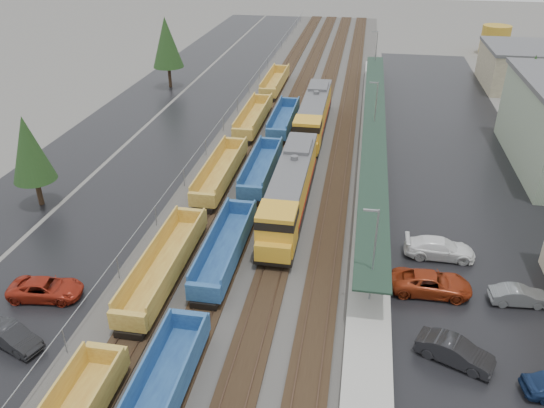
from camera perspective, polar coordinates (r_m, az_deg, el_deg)
The scene contains 21 objects.
ballast_strip at distance 75.21m, azimuth 3.44°, elevation 9.52°, with size 20.00×160.00×0.08m, color #302D2B.
trackbed at distance 75.18m, azimuth 3.44°, elevation 9.60°, with size 14.60×160.00×0.22m.
west_parking_lot at distance 78.21m, azimuth -7.71°, elevation 10.05°, with size 10.00×160.00×0.02m, color black.
west_road at distance 81.69m, azimuth -14.54°, elevation 10.21°, with size 9.00×160.00×0.02m, color black.
east_commuter_lot at distance 66.42m, azimuth 18.92°, elevation 5.26°, with size 16.00×100.00×0.02m, color black.
station_platform at distance 65.23m, azimuth 10.75°, elevation 6.61°, with size 3.00×80.00×8.00m.
chainlink_fence at distance 74.85m, azimuth -4.04°, elevation 10.67°, with size 0.08×160.04×2.02m.
tree_west_near at distance 53.81m, azimuth -24.69°, elevation 5.41°, with size 3.96×3.96×9.00m.
tree_west_far at distance 88.06m, azimuth -11.28°, elevation 16.69°, with size 4.84×4.84×11.00m.
tree_east at distance 73.82m, azimuth 25.99°, elevation 11.57°, with size 4.40×4.40×10.00m.
locomotive_lead at distance 48.63m, azimuth 1.94°, elevation 1.41°, with size 3.10×20.45×4.63m.
locomotive_trail at distance 67.85m, azimuth 4.50°, elevation 9.47°, with size 3.10×20.45×4.63m.
well_string_yellow at distance 48.36m, azimuth -8.02°, elevation -0.81°, with size 2.61×98.91×2.32m.
well_string_blue at distance 42.92m, azimuth -5.01°, elevation -4.82°, with size 2.57×74.52×2.28m.
storage_tank at distance 118.72m, azimuth 22.85°, elevation 15.96°, with size 5.50×5.50×5.50m, color #B38823.
parked_car_west_b at distance 39.22m, azimuth -26.16°, elevation -12.71°, with size 4.39×1.53×1.45m, color black.
parked_car_west_c at distance 42.54m, azimuth -23.15°, elevation -8.40°, with size 5.30×2.45×1.47m, color maroon.
parked_car_east_a at distance 36.22m, azimuth 19.08°, elevation -14.78°, with size 4.78×1.67×1.58m, color black.
parked_car_east_b at distance 41.33m, azimuth 16.78°, elevation -8.17°, with size 5.85×2.70×1.62m, color #962F13.
parked_car_east_c at distance 45.50m, azimuth 17.59°, elevation -4.57°, with size 5.65×2.30×1.64m, color white.
parked_car_east_e at distance 42.55m, azimuth 25.03°, elevation -8.95°, with size 4.13×1.44×1.36m, color slate.
Camera 1 is at (7.79, -10.58, 24.83)m, focal length 35.00 mm.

